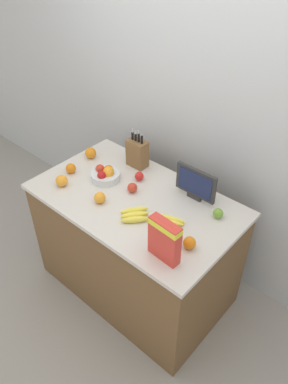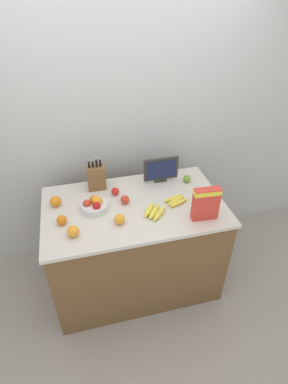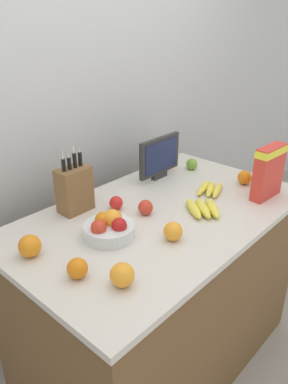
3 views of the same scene
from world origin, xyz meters
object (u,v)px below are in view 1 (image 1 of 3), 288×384
Objects in this scene: small_monitor at (196,183)px; banana_bunch_left at (170,222)px; orange_front_left at (189,243)px; banana_bunch_right at (135,215)px; orange_near_bowl at (91,153)px; knife_block at (137,153)px; apple_near_bananas at (218,213)px; orange_mid_right at (71,168)px; fruit_bowl at (106,174)px; apple_by_knife_block at (139,176)px; orange_front_right at (100,198)px; orange_by_cereal at (62,181)px; cereal_box at (165,239)px; apple_leftmost at (132,188)px.

banana_bunch_left is (0.04, -0.32, -0.11)m from small_monitor.
banana_bunch_right is at bearing -177.82° from orange_front_left.
orange_near_bowl reaches higher than banana_bunch_right.
orange_near_bowl is at bearing 158.54° from banana_bunch_right.
knife_block reaches higher than apple_near_bananas.
orange_near_bowl is at bearing 99.68° from orange_mid_right.
apple_by_knife_block is at bearing 39.57° from fruit_bowl.
banana_bunch_left is 0.51m from orange_front_right.
fruit_bowl is 0.32m from orange_by_cereal.
orange_near_bowl reaches higher than orange_mid_right.
cereal_box reaches higher than orange_near_bowl.
banana_bunch_right is 0.27m from apple_leftmost.
orange_front_right is (0.16, -0.21, -0.00)m from fruit_bowl.
fruit_bowl is 0.47m from banana_bunch_right.
fruit_bowl is 3.02× the size of apple_leftmost.
apple_near_bananas is 0.96× the size of apple_leftmost.
apple_by_knife_block is 0.85× the size of orange_front_left.
fruit_bowl is 0.24m from apple_by_knife_block.
cereal_box reaches higher than apple_near_bananas.
orange_front_right is at bearing -171.21° from banana_bunch_right.
banana_bunch_left is 0.22m from orange_front_left.
apple_near_bananas is at bearing 12.59° from fruit_bowl.
apple_leftmost is at bearing 69.47° from orange_front_right.
orange_by_cereal is at bearing -179.06° from cereal_box.
apple_leftmost is 0.51m from orange_by_cereal.
orange_front_left reaches higher than apple_near_bananas.
apple_leftmost is 0.52m from orange_mid_right.
banana_bunch_right is 3.01× the size of orange_front_left.
cereal_box reaches higher than orange_by_cereal.
small_monitor is 3.97× the size of orange_front_left.
orange_mid_right reaches higher than apple_near_bananas.
orange_near_bowl is at bearing -172.18° from small_monitor.
apple_near_bananas is 0.62m from apple_leftmost.
orange_front_right is 0.43m from orange_mid_right.
banana_bunch_left is 2.45× the size of orange_near_bowl.
banana_bunch_right is 2.65× the size of orange_near_bowl.
small_monitor reaches higher than banana_bunch_left.
banana_bunch_right is at bearing -138.58° from apple_near_bananas.
orange_front_left is 1.11m from orange_mid_right.
cereal_box is 1.17m from orange_near_bowl.
banana_bunch_right is at bearing -155.35° from banana_bunch_left.
orange_front_left is at bearing 70.27° from cereal_box.
small_monitor reaches higher than apple_by_knife_block.
orange_near_bowl reaches higher than apple_leftmost.
apple_by_knife_block is at bearing -167.83° from small_monitor.
apple_near_bananas is at bearing 2.76° from apple_by_knife_block.
knife_block reaches higher than orange_mid_right.
banana_bunch_right is 0.28m from orange_front_right.
cereal_box is 1.24× the size of banana_bunch_left.
knife_block reaches higher than fruit_bowl.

